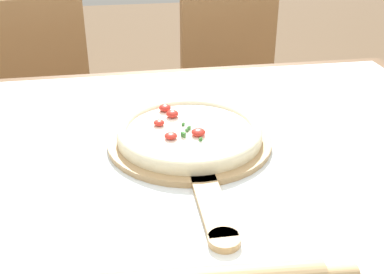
{
  "coord_description": "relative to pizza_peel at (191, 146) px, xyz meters",
  "views": [
    {
      "loc": [
        -0.08,
        -0.81,
        1.23
      ],
      "look_at": [
        0.06,
        0.02,
        0.79
      ],
      "focal_mm": 45.0,
      "sensor_mm": 36.0,
      "label": 1
    }
  ],
  "objects": [
    {
      "name": "chair_right",
      "position": [
        0.31,
        0.84,
        -0.25
      ],
      "size": [
        0.44,
        0.44,
        0.89
      ],
      "rotation": [
        0.0,
        0.0,
        0.1
      ],
      "color": "#A37547",
      "rests_on": "ground_plane"
    },
    {
      "name": "pizza",
      "position": [
        -0.0,
        0.02,
        0.02
      ],
      "size": [
        0.29,
        0.29,
        0.03
      ],
      "color": "beige",
      "rests_on": "pizza_peel"
    },
    {
      "name": "chair_left",
      "position": [
        -0.42,
        0.84,
        -0.25
      ],
      "size": [
        0.44,
        0.44,
        0.89
      ],
      "rotation": [
        0.0,
        0.0,
        0.11
      ],
      "color": "#A37547",
      "rests_on": "ground_plane"
    },
    {
      "name": "towel_cloth",
      "position": [
        -0.06,
        -0.03,
        -0.01
      ],
      "size": [
        1.39,
        0.96,
        0.0
      ],
      "color": "silver",
      "rests_on": "dining_table"
    },
    {
      "name": "dining_table",
      "position": [
        -0.06,
        -0.03,
        -0.1
      ],
      "size": [
        1.47,
        1.04,
        0.75
      ],
      "color": "brown",
      "rests_on": "ground_plane"
    },
    {
      "name": "pizza_peel",
      "position": [
        0.0,
        0.0,
        0.0
      ],
      "size": [
        0.34,
        0.51,
        0.01
      ],
      "color": "tan",
      "rests_on": "towel_cloth"
    }
  ]
}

